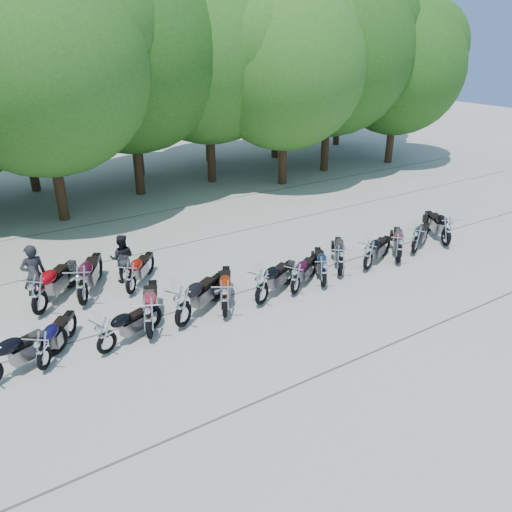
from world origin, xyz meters
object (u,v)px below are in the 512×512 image
motorcycle_13 (447,230)px  rider_0 (34,275)px  motorcycle_2 (106,335)px  motorcycle_4 (183,306)px  motorcycle_6 (262,286)px  motorcycle_14 (38,294)px  motorcycle_5 (225,298)px  motorcycle_10 (369,255)px  motorcycle_12 (416,239)px  rider_1 (122,258)px  motorcycle_16 (130,278)px  motorcycle_1 (42,350)px  motorcycle_15 (82,285)px  motorcycle_3 (149,317)px  motorcycle_11 (400,248)px  motorcycle_7 (296,278)px  motorcycle_9 (341,260)px  motorcycle_8 (324,271)px

motorcycle_13 → rider_0: 14.12m
motorcycle_2 → motorcycle_4: size_ratio=0.84×
motorcycle_6 → motorcycle_13: bearing=-116.1°
motorcycle_13 → motorcycle_14: (-13.73, 2.84, 0.03)m
motorcycle_5 → motorcycle_10: 5.51m
motorcycle_2 → motorcycle_12: bearing=-110.2°
motorcycle_4 → motorcycle_5: motorcycle_4 is taller
motorcycle_6 → motorcycle_10: size_ratio=1.07×
motorcycle_2 → motorcycle_4: 2.12m
rider_1 → motorcycle_16: bearing=107.8°
motorcycle_1 → motorcycle_15: 3.03m
motorcycle_12 → motorcycle_13: bearing=-122.8°
motorcycle_14 → motorcycle_1: bearing=121.3°
motorcycle_3 → motorcycle_11: motorcycle_3 is taller
motorcycle_7 → motorcycle_12: size_ratio=0.98×
motorcycle_7 → motorcycle_13: 6.94m
motorcycle_12 → rider_1: size_ratio=1.32×
motorcycle_9 → motorcycle_13: (4.98, -0.20, 0.05)m
motorcycle_2 → motorcycle_12: (11.21, 0.14, 0.02)m
motorcycle_8 → motorcycle_2: bearing=31.3°
motorcycle_7 → motorcycle_8: size_ratio=0.99×
motorcycle_12 → motorcycle_4: bearing=62.7°
motorcycle_2 → motorcycle_14: motorcycle_14 is taller
motorcycle_13 → motorcycle_11: bearing=31.9°
motorcycle_14 → motorcycle_2: bearing=150.0°
motorcycle_12 → motorcycle_7: bearing=64.1°
motorcycle_3 → motorcycle_13: (11.57, -0.06, 0.00)m
motorcycle_9 → rider_1: 6.99m
motorcycle_6 → rider_0: rider_0 is taller
motorcycle_16 → motorcycle_13: bearing=-152.1°
motorcycle_2 → motorcycle_4: (2.12, 0.12, 0.11)m
motorcycle_10 → rider_1: 8.02m
motorcycle_7 → motorcycle_9: bearing=-115.7°
motorcycle_9 → motorcycle_15: size_ratio=0.87×
motorcycle_13 → rider_1: rider_1 is taller
motorcycle_1 → motorcycle_15: bearing=-85.7°
motorcycle_3 → motorcycle_4: size_ratio=0.99×
motorcycle_16 → motorcycle_1: bearing=81.0°
motorcycle_3 → rider_1: (0.54, 3.64, 0.13)m
motorcycle_11 → motorcycle_5: bearing=43.2°
motorcycle_10 → motorcycle_11: size_ratio=0.96×
motorcycle_3 → motorcycle_14: size_ratio=0.95×
motorcycle_2 → motorcycle_3: bearing=-107.9°
motorcycle_1 → motorcycle_7: motorcycle_7 is taller
motorcycle_4 → motorcycle_8: motorcycle_4 is taller
motorcycle_9 → motorcycle_7: bearing=44.2°
motorcycle_5 → rider_0: rider_0 is taller
motorcycle_1 → motorcycle_16: size_ratio=0.96×
motorcycle_2 → motorcycle_8: (6.78, -0.10, 0.01)m
motorcycle_11 → rider_1: size_ratio=1.39×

